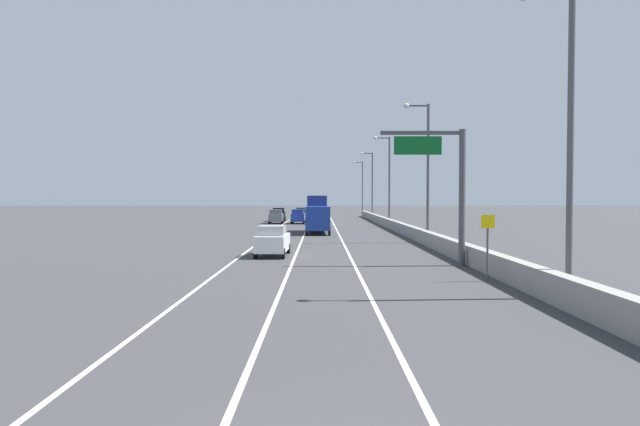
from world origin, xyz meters
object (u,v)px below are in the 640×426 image
object	(u,v)px
overhead_sign_gantry	(446,180)
speed_advisory_sign	(485,242)
lamp_post_right_fourth	(368,181)
car_blue_3	(296,217)
lamp_post_right_third	(385,176)
car_black_4	(276,215)
car_silver_5	(317,217)
car_white_2	(270,241)
car_green_0	(298,213)
lamp_post_right_near	(561,124)
car_gray_1	(273,217)
lamp_post_right_fifth	(359,184)
box_truck	(315,216)
lamp_post_right_second	(423,164)

from	to	relation	value
overhead_sign_gantry	speed_advisory_sign	xyz separation A→B (m)	(0.44, -5.59, -2.96)
lamp_post_right_fourth	car_blue_3	world-z (taller)	lamp_post_right_fourth
lamp_post_right_third	car_black_4	size ratio (longest dim) A/B	2.77
speed_advisory_sign	lamp_post_right_third	bearing A→B (deg)	88.63
lamp_post_right_third	car_silver_5	xyz separation A→B (m)	(-8.58, 5.53, -5.49)
overhead_sign_gantry	car_white_2	xyz separation A→B (m)	(-10.11, 4.93, -3.75)
car_white_2	car_green_0	bearing A→B (deg)	90.22
car_black_4	overhead_sign_gantry	bearing A→B (deg)	-76.13
lamp_post_right_near	car_gray_1	bearing A→B (deg)	104.98
lamp_post_right_near	lamp_post_right_fifth	distance (m)	98.40
car_gray_1	box_truck	distance (m)	21.13
lamp_post_right_fifth	overhead_sign_gantry	bearing A→B (deg)	-91.24
car_green_0	car_blue_3	bearing A→B (deg)	-89.34
car_blue_3	car_silver_5	xyz separation A→B (m)	(3.09, -1.94, 0.00)
car_green_0	car_white_2	bearing A→B (deg)	-89.78
car_black_4	car_white_2	bearing A→B (deg)	-86.16
lamp_post_right_second	overhead_sign_gantry	bearing A→B (deg)	-96.04
car_white_2	speed_advisory_sign	bearing A→B (deg)	-44.91
car_black_4	lamp_post_right_near	bearing A→B (deg)	-76.46
overhead_sign_gantry	car_green_0	distance (m)	64.22
lamp_post_right_fourth	car_white_2	world-z (taller)	lamp_post_right_fourth
lamp_post_right_third	lamp_post_right_fourth	size ratio (longest dim) A/B	1.00
lamp_post_right_second	lamp_post_right_third	world-z (taller)	same
car_gray_1	lamp_post_right_fifth	bearing A→B (deg)	69.67
lamp_post_right_fifth	car_white_2	bearing A→B (deg)	-98.17
lamp_post_right_fourth	car_black_4	xyz separation A→B (m)	(-15.14, -9.74, -5.46)
lamp_post_right_near	car_gray_1	distance (m)	59.53
lamp_post_right_fourth	car_green_0	size ratio (longest dim) A/B	2.60
overhead_sign_gantry	car_black_4	bearing A→B (deg)	103.87
speed_advisory_sign	box_truck	size ratio (longest dim) A/B	0.33
lamp_post_right_second	car_silver_5	distance (m)	31.82
overhead_sign_gantry	car_green_0	world-z (taller)	overhead_sign_gantry
lamp_post_right_third	box_truck	xyz separation A→B (m)	(-8.88, -12.19, -4.72)
lamp_post_right_fifth	car_blue_3	distance (m)	43.78
speed_advisory_sign	car_silver_5	world-z (taller)	speed_advisory_sign
car_white_2	car_black_4	size ratio (longest dim) A/B	1.05
lamp_post_right_second	box_truck	size ratio (longest dim) A/B	1.26
car_white_2	box_truck	bearing A→B (deg)	83.02
lamp_post_right_near	lamp_post_right_fifth	bearing A→B (deg)	90.04
car_gray_1	car_black_4	bearing A→B (deg)	90.91
car_white_2	car_blue_3	size ratio (longest dim) A/B	1.06
lamp_post_right_fifth	car_green_0	size ratio (longest dim) A/B	2.60
lamp_post_right_near	box_truck	xyz separation A→B (m)	(-9.36, 37.01, -4.72)
lamp_post_right_second	car_green_0	size ratio (longest dim) A/B	2.60
car_silver_5	box_truck	size ratio (longest dim) A/B	0.49
car_green_0	car_black_4	distance (m)	9.39
car_blue_3	box_truck	xyz separation A→B (m)	(2.78, -19.66, 0.77)
overhead_sign_gantry	car_silver_5	world-z (taller)	overhead_sign_gantry
car_green_0	car_silver_5	xyz separation A→B (m)	(3.28, -18.20, 0.03)
lamp_post_right_fourth	box_truck	distance (m)	38.19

